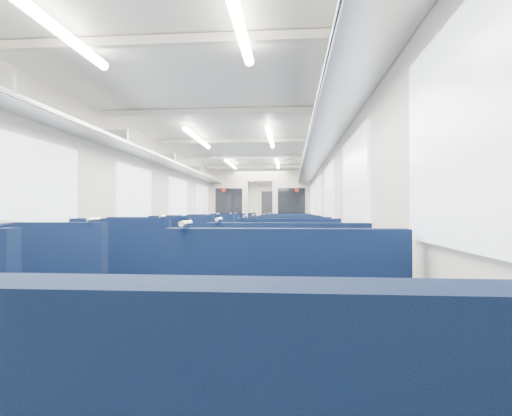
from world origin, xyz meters
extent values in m
cube|color=black|center=(0.00, 0.00, 0.00)|extent=(2.80, 18.00, 0.01)
cube|color=white|center=(0.00, 0.00, 2.35)|extent=(2.80, 18.00, 0.01)
cube|color=beige|center=(-1.40, 0.00, 1.18)|extent=(0.02, 18.00, 2.35)
cube|color=#101B38|center=(-1.39, 0.00, 0.35)|extent=(0.03, 17.90, 0.70)
cube|color=beige|center=(1.40, 0.00, 1.18)|extent=(0.02, 18.00, 2.35)
cube|color=#101B38|center=(1.39, 0.00, 0.35)|extent=(0.03, 17.90, 0.70)
cube|color=beige|center=(0.00, 9.00, 1.18)|extent=(2.80, 0.02, 2.35)
cube|color=#B2B5BA|center=(-1.22, 0.00, 1.97)|extent=(0.34, 17.40, 0.04)
cylinder|color=silver|center=(-1.04, 0.00, 1.95)|extent=(0.02, 17.40, 0.02)
cube|color=#B2B5BA|center=(-1.22, -4.00, 2.05)|extent=(0.34, 0.03, 0.14)
cube|color=#B2B5BA|center=(-1.22, -2.00, 2.05)|extent=(0.34, 0.03, 0.14)
cube|color=#B2B5BA|center=(-1.22, 0.00, 2.05)|extent=(0.34, 0.03, 0.14)
cube|color=#B2B5BA|center=(-1.22, 2.00, 2.05)|extent=(0.34, 0.03, 0.14)
cube|color=#B2B5BA|center=(-1.22, 4.00, 2.05)|extent=(0.34, 0.03, 0.14)
cube|color=#B2B5BA|center=(-1.22, 6.00, 2.05)|extent=(0.34, 0.03, 0.14)
cube|color=#B2B5BA|center=(-1.22, 8.00, 2.05)|extent=(0.34, 0.03, 0.14)
cube|color=#B2B5BA|center=(1.22, 0.00, 1.97)|extent=(0.34, 17.40, 0.04)
cylinder|color=silver|center=(1.04, 0.00, 1.95)|extent=(0.02, 17.40, 0.02)
cube|color=#B2B5BA|center=(1.22, -6.00, 2.05)|extent=(0.34, 0.03, 0.14)
cube|color=#B2B5BA|center=(1.22, -4.00, 2.05)|extent=(0.34, 0.03, 0.14)
cube|color=#B2B5BA|center=(1.22, -2.00, 2.05)|extent=(0.34, 0.03, 0.14)
cube|color=#B2B5BA|center=(1.22, 0.00, 2.05)|extent=(0.34, 0.03, 0.14)
cube|color=#B2B5BA|center=(1.22, 2.00, 2.05)|extent=(0.34, 0.03, 0.14)
cube|color=#B2B5BA|center=(1.22, 4.00, 2.05)|extent=(0.34, 0.03, 0.14)
cube|color=#B2B5BA|center=(1.22, 6.00, 2.05)|extent=(0.34, 0.03, 0.14)
cube|color=#B2B5BA|center=(1.22, 8.00, 2.05)|extent=(0.34, 0.03, 0.14)
cube|color=white|center=(-1.38, -5.20, 1.42)|extent=(0.02, 1.30, 0.75)
cube|color=white|center=(-1.38, -2.90, 1.42)|extent=(0.02, 1.30, 0.75)
cube|color=white|center=(-1.38, -0.60, 1.42)|extent=(0.02, 1.30, 0.75)
cube|color=white|center=(-1.38, 1.70, 1.42)|extent=(0.02, 1.30, 0.75)
cube|color=white|center=(-1.38, 4.50, 1.42)|extent=(0.02, 1.30, 0.75)
cube|color=white|center=(-1.38, 6.80, 1.42)|extent=(0.02, 1.30, 0.75)
cube|color=white|center=(1.38, -7.50, 1.42)|extent=(0.02, 1.30, 0.75)
cube|color=white|center=(1.38, -5.20, 1.42)|extent=(0.02, 1.30, 0.75)
cube|color=white|center=(1.38, -2.90, 1.42)|extent=(0.02, 1.30, 0.75)
cube|color=white|center=(1.38, -0.60, 1.42)|extent=(0.02, 1.30, 0.75)
cube|color=white|center=(1.38, 1.70, 1.42)|extent=(0.02, 1.30, 0.75)
cube|color=white|center=(1.38, 4.50, 1.42)|extent=(0.02, 1.30, 0.75)
cube|color=white|center=(1.38, 6.80, 1.42)|extent=(0.02, 1.30, 0.75)
cube|color=silver|center=(0.00, -6.00, 2.31)|extent=(2.70, 0.06, 0.06)
cube|color=silver|center=(0.00, -4.00, 2.31)|extent=(2.70, 0.06, 0.06)
cube|color=silver|center=(0.00, -2.00, 2.31)|extent=(2.70, 0.06, 0.06)
cube|color=silver|center=(0.00, 0.00, 2.31)|extent=(2.70, 0.06, 0.06)
cube|color=silver|center=(0.00, 2.00, 2.31)|extent=(2.70, 0.06, 0.06)
cube|color=silver|center=(0.00, 4.00, 2.31)|extent=(2.70, 0.06, 0.06)
cube|color=silver|center=(0.00, 6.00, 2.31)|extent=(2.70, 0.06, 0.06)
cube|color=silver|center=(0.00, 8.00, 2.31)|extent=(2.70, 0.06, 0.06)
cylinder|color=white|center=(-0.55, -6.50, 2.26)|extent=(0.07, 1.60, 0.07)
cylinder|color=white|center=(-0.55, -2.50, 2.26)|extent=(0.07, 1.60, 0.07)
cylinder|color=white|center=(-0.55, 1.00, 2.26)|extent=(0.07, 1.60, 0.07)
cylinder|color=white|center=(-0.55, 5.50, 2.26)|extent=(0.07, 1.60, 0.07)
cylinder|color=white|center=(0.55, -6.50, 2.26)|extent=(0.07, 1.60, 0.07)
cylinder|color=white|center=(0.55, -2.50, 2.26)|extent=(0.07, 1.60, 0.07)
cylinder|color=white|center=(0.55, 1.00, 2.26)|extent=(0.07, 1.60, 0.07)
cylinder|color=white|center=(0.55, 5.50, 2.26)|extent=(0.07, 1.60, 0.07)
cube|color=black|center=(0.00, 8.94, 1.00)|extent=(0.75, 0.06, 2.00)
cube|color=silver|center=(-0.88, 2.88, 1.18)|extent=(1.05, 0.08, 2.35)
cube|color=black|center=(-0.87, 2.83, 1.40)|extent=(0.76, 0.02, 0.80)
cylinder|color=red|center=(-1.02, 2.83, 1.75)|extent=(0.12, 0.01, 0.12)
cube|color=silver|center=(0.88, 2.88, 1.18)|extent=(1.05, 0.08, 2.35)
cube|color=black|center=(0.87, 2.83, 1.40)|extent=(0.76, 0.02, 0.80)
cylinder|color=red|center=(1.02, 2.83, 1.75)|extent=(0.12, 0.01, 0.12)
cube|color=silver|center=(0.00, 2.88, 2.17)|extent=(0.70, 0.08, 0.35)
cube|color=#0E1D43|center=(0.83, -6.97, 0.56)|extent=(1.01, 0.10, 1.07)
cylinder|color=silver|center=(0.40, -6.97, 1.11)|extent=(0.02, 0.15, 0.02)
cube|color=#0E1D43|center=(-0.83, -5.95, 0.34)|extent=(1.01, 0.53, 0.17)
cube|color=#0E1938|center=(-0.83, -5.95, 0.13)|extent=(0.93, 0.42, 0.26)
cube|color=#0E1D43|center=(-0.83, -6.17, 0.56)|extent=(1.01, 0.10, 1.07)
cylinder|color=silver|center=(-0.40, -6.17, 1.11)|extent=(0.02, 0.15, 0.02)
cube|color=#0E1D43|center=(0.83, -5.94, 0.34)|extent=(1.01, 0.53, 0.17)
cube|color=#0E1938|center=(0.83, -5.94, 0.13)|extent=(0.93, 0.42, 0.26)
cube|color=#0E1D43|center=(0.83, -6.16, 0.56)|extent=(1.01, 0.10, 1.07)
cylinder|color=silver|center=(0.40, -6.16, 1.11)|extent=(0.02, 0.15, 0.02)
cube|color=#0E1D43|center=(-0.83, -4.95, 0.34)|extent=(1.01, 0.53, 0.17)
cube|color=#0E1938|center=(-0.83, -4.95, 0.13)|extent=(0.93, 0.42, 0.26)
cube|color=#0E1D43|center=(-0.83, -4.73, 0.56)|extent=(1.01, 0.10, 1.07)
cylinder|color=silver|center=(-0.40, -4.73, 1.11)|extent=(0.02, 0.15, 0.02)
cube|color=#0E1D43|center=(0.83, -4.87, 0.34)|extent=(1.01, 0.53, 0.17)
cube|color=#0E1938|center=(0.83, -4.87, 0.13)|extent=(0.93, 0.42, 0.26)
cube|color=#0E1D43|center=(0.83, -4.66, 0.56)|extent=(1.01, 0.10, 1.07)
cylinder|color=silver|center=(0.40, -4.66, 1.11)|extent=(0.02, 0.15, 0.02)
cube|color=#0E1D43|center=(-0.83, -3.68, 0.34)|extent=(1.01, 0.53, 0.17)
cube|color=#0E1938|center=(-0.83, -3.68, 0.13)|extent=(0.93, 0.42, 0.26)
cube|color=#0E1D43|center=(-0.83, -3.90, 0.56)|extent=(1.01, 0.10, 1.07)
cylinder|color=silver|center=(-0.40, -3.90, 1.11)|extent=(0.02, 0.15, 0.02)
cube|color=#0E1D43|center=(0.83, -3.48, 0.34)|extent=(1.01, 0.53, 0.17)
cube|color=#0E1938|center=(0.83, -3.48, 0.13)|extent=(0.93, 0.42, 0.26)
cube|color=#0E1D43|center=(0.83, -3.70, 0.56)|extent=(1.01, 0.10, 1.07)
cylinder|color=silver|center=(0.40, -3.70, 1.11)|extent=(0.02, 0.15, 0.02)
cube|color=#0E1D43|center=(-0.83, -2.67, 0.34)|extent=(1.01, 0.53, 0.17)
cube|color=#0E1938|center=(-0.83, -2.67, 0.13)|extent=(0.93, 0.42, 0.26)
cube|color=#0E1D43|center=(-0.83, -2.45, 0.56)|extent=(1.01, 0.10, 1.07)
cylinder|color=silver|center=(-0.40, -2.45, 1.11)|extent=(0.02, 0.15, 0.02)
cube|color=#0E1D43|center=(0.83, -2.54, 0.34)|extent=(1.01, 0.53, 0.17)
cube|color=#0E1938|center=(0.83, -2.54, 0.13)|extent=(0.93, 0.42, 0.26)
cube|color=#0E1D43|center=(0.83, -2.33, 0.56)|extent=(1.01, 0.10, 1.07)
cylinder|color=silver|center=(0.40, -2.33, 1.11)|extent=(0.02, 0.15, 0.02)
cube|color=#0E1D43|center=(-0.83, -1.39, 0.34)|extent=(1.01, 0.53, 0.17)
cube|color=#0E1938|center=(-0.83, -1.39, 0.13)|extent=(0.93, 0.42, 0.26)
cube|color=#0E1D43|center=(-0.83, -1.61, 0.56)|extent=(1.01, 0.10, 1.07)
cylinder|color=silver|center=(-0.40, -1.61, 1.11)|extent=(0.02, 0.15, 0.02)
cube|color=#0E1D43|center=(0.83, -1.33, 0.34)|extent=(1.01, 0.53, 0.17)
cube|color=#0E1938|center=(0.83, -1.33, 0.13)|extent=(0.93, 0.42, 0.26)
cube|color=#0E1D43|center=(0.83, -1.54, 0.56)|extent=(1.01, 0.10, 1.07)
cylinder|color=silver|center=(0.40, -1.54, 1.11)|extent=(0.02, 0.15, 0.02)
cube|color=#0E1D43|center=(-0.83, -0.25, 0.34)|extent=(1.01, 0.53, 0.17)
cube|color=#0E1938|center=(-0.83, -0.25, 0.13)|extent=(0.93, 0.42, 0.26)
cube|color=#0E1D43|center=(-0.83, -0.04, 0.56)|extent=(1.01, 0.10, 1.07)
cylinder|color=silver|center=(-0.40, -0.04, 1.11)|extent=(0.02, 0.15, 0.02)
cube|color=#0E1D43|center=(0.83, -0.35, 0.34)|extent=(1.01, 0.53, 0.17)
cube|color=#0E1938|center=(0.83, -0.35, 0.13)|extent=(0.93, 0.42, 0.26)
cube|color=#0E1D43|center=(0.83, -0.14, 0.56)|extent=(1.01, 0.10, 1.07)
cylinder|color=silver|center=(0.40, -0.14, 1.11)|extent=(0.02, 0.15, 0.02)
cube|color=#0E1D43|center=(-0.83, 0.94, 0.34)|extent=(1.01, 0.53, 0.17)
cube|color=#0E1938|center=(-0.83, 0.94, 0.13)|extent=(0.93, 0.42, 0.26)
cube|color=#0E1D43|center=(-0.83, 0.72, 0.56)|extent=(1.01, 0.10, 1.07)
cylinder|color=silver|center=(-0.40, 0.72, 1.11)|extent=(0.02, 0.15, 0.02)
cube|color=#0E1D43|center=(0.83, 1.04, 0.34)|extent=(1.01, 0.53, 0.17)
cube|color=#0E1938|center=(0.83, 1.04, 0.13)|extent=(0.93, 0.42, 0.26)
cube|color=#0E1D43|center=(0.83, 0.82, 0.56)|extent=(1.01, 0.10, 1.07)
cylinder|color=silver|center=(0.40, 0.82, 1.11)|extent=(0.02, 0.15, 0.02)
cube|color=#0E1D43|center=(-0.83, 2.02, 0.34)|extent=(1.01, 0.53, 0.17)
cube|color=#0E1938|center=(-0.83, 2.02, 0.13)|extent=(0.93, 0.42, 0.26)
cube|color=#0E1D43|center=(-0.83, 2.24, 0.56)|extent=(1.01, 0.10, 1.07)
cylinder|color=silver|center=(-0.40, 2.24, 1.11)|extent=(0.02, 0.15, 0.02)
cube|color=#0E1D43|center=(0.83, 2.11, 0.34)|extent=(1.01, 0.53, 0.17)
cube|color=#0E1938|center=(0.83, 2.11, 0.13)|extent=(0.93, 0.42, 0.26)
cube|color=#0E1D43|center=(0.83, 2.33, 0.56)|extent=(1.01, 0.10, 1.07)
cylinder|color=silver|center=(0.40, 2.33, 1.11)|extent=(0.02, 0.15, 0.02)
cube|color=#0E1D43|center=(-0.83, 4.11, 0.34)|extent=(1.01, 0.53, 0.17)
cube|color=#0E1938|center=(-0.83, 4.11, 0.13)|extent=(0.93, 0.42, 0.26)
cube|color=#0E1D43|center=(-0.83, 3.90, 0.56)|extent=(1.01, 0.10, 1.07)
cylinder|color=silver|center=(-0.40, 3.90, 1.11)|extent=(0.02, 0.15, 0.02)
cube|color=#0E1D43|center=(0.83, 4.13, 0.34)|extent=(1.01, 0.53, 0.17)
cube|color=#0E1938|center=(0.83, 4.13, 0.13)|extent=(0.93, 0.42, 0.26)
cube|color=#0E1D43|center=(0.83, 3.92, 0.56)|extent=(1.01, 0.10, 1.07)
cylinder|color=silver|center=(0.40, 3.92, 1.11)|extent=(0.02, 0.15, 0.02)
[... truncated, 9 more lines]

